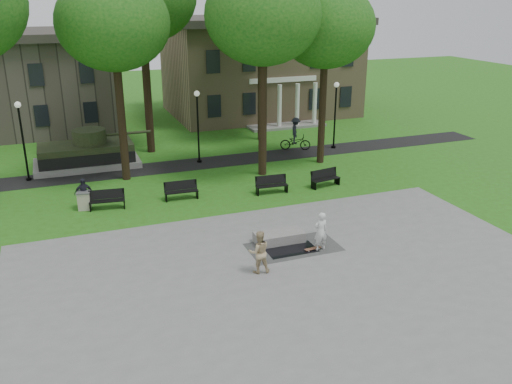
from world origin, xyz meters
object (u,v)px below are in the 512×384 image
at_px(concrete_block, 279,237).
at_px(friend_watching, 259,252).
at_px(park_bench_0, 107,199).
at_px(trash_bin, 84,200).
at_px(cyclist, 295,137).
at_px(skateboarder, 321,231).

bearing_deg(concrete_block, friend_watching, -128.73).
bearing_deg(park_bench_0, concrete_block, -38.34).
bearing_deg(friend_watching, park_bench_0, -54.12).
height_order(concrete_block, friend_watching, friend_watching).
height_order(concrete_block, trash_bin, trash_bin).
height_order(friend_watching, cyclist, cyclist).
relative_size(friend_watching, park_bench_0, 0.96).
bearing_deg(cyclist, skateboarder, -176.63).
height_order(skateboarder, cyclist, cyclist).
height_order(park_bench_0, trash_bin, park_bench_0).
bearing_deg(cyclist, park_bench_0, 140.50).
relative_size(cyclist, trash_bin, 2.42).
xyz_separation_m(concrete_block, friend_watching, (-1.86, -2.31, 0.66)).
relative_size(park_bench_0, trash_bin, 1.92).
distance_m(concrete_block, park_bench_0, 9.65).
bearing_deg(friend_watching, cyclist, -111.27).
relative_size(skateboarder, friend_watching, 0.98).
relative_size(concrete_block, cyclist, 0.95).
xyz_separation_m(concrete_block, park_bench_0, (-6.76, 6.87, 0.28)).
bearing_deg(concrete_block, skateboarder, -45.50).
xyz_separation_m(cyclist, trash_bin, (-14.92, -6.53, -0.46)).
relative_size(skateboarder, park_bench_0, 0.94).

